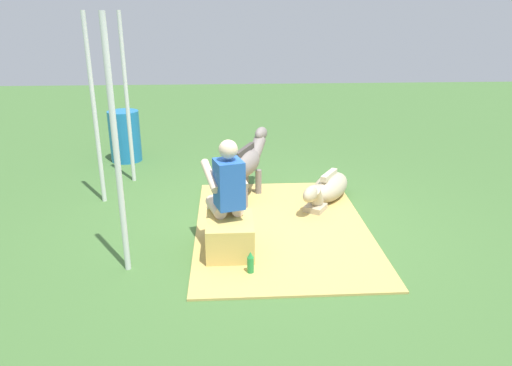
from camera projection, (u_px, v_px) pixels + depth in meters
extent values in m
plane|color=#426B33|center=(267.00, 223.00, 6.07)|extent=(24.00, 24.00, 0.00)
cube|color=tan|center=(281.00, 227.00, 5.92)|extent=(3.07, 2.10, 0.02)
cube|color=tan|center=(230.00, 237.00, 5.24)|extent=(0.64, 0.51, 0.40)
cylinder|color=beige|center=(216.00, 207.00, 5.34)|extent=(0.42, 0.25, 0.14)
cylinder|color=beige|center=(212.00, 222.00, 5.61)|extent=(0.11, 0.11, 0.40)
cube|color=black|center=(213.00, 235.00, 5.66)|extent=(0.24, 0.16, 0.06)
cylinder|color=beige|center=(233.00, 205.00, 5.40)|extent=(0.42, 0.25, 0.14)
cylinder|color=beige|center=(228.00, 220.00, 5.67)|extent=(0.11, 0.11, 0.40)
cube|color=black|center=(229.00, 233.00, 5.73)|extent=(0.24, 0.16, 0.06)
cube|color=#2659B2|center=(229.00, 184.00, 5.08)|extent=(0.37, 0.35, 0.52)
cylinder|color=beige|center=(210.00, 176.00, 5.17)|extent=(0.51, 0.23, 0.26)
cylinder|color=beige|center=(238.00, 173.00, 5.27)|extent=(0.51, 0.23, 0.26)
sphere|color=beige|center=(228.00, 149.00, 4.95)|extent=(0.20, 0.20, 0.20)
ellipsoid|color=slate|center=(245.00, 164.00, 6.59)|extent=(0.90, 0.62, 0.34)
cylinder|color=slate|center=(245.00, 181.00, 6.99)|extent=(0.09, 0.09, 0.38)
cylinder|color=slate|center=(258.00, 182.00, 6.92)|extent=(0.09, 0.09, 0.38)
cylinder|color=slate|center=(231.00, 194.00, 6.49)|extent=(0.09, 0.09, 0.38)
cylinder|color=slate|center=(245.00, 196.00, 6.43)|extent=(0.09, 0.09, 0.38)
cylinder|color=slate|center=(257.00, 147.00, 6.99)|extent=(0.41, 0.31, 0.33)
ellipsoid|color=slate|center=(261.00, 134.00, 7.10)|extent=(0.36, 0.27, 0.20)
cube|color=#433D3A|center=(245.00, 150.00, 6.52)|extent=(0.58, 0.29, 0.08)
cylinder|color=#433D3A|center=(232.00, 178.00, 6.19)|extent=(0.07, 0.07, 0.30)
ellipsoid|color=tan|center=(330.00, 187.00, 6.76)|extent=(0.96, 0.81, 0.36)
cube|color=tan|center=(315.00, 209.00, 6.37)|extent=(0.37, 0.35, 0.10)
cylinder|color=tan|center=(315.00, 196.00, 6.28)|extent=(0.34, 0.30, 0.30)
ellipsoid|color=tan|center=(310.00, 194.00, 6.11)|extent=(0.34, 0.30, 0.20)
cube|color=beige|center=(329.00, 175.00, 6.63)|extent=(0.41, 0.30, 0.08)
cylinder|color=#268C3F|center=(251.00, 266.00, 4.85)|extent=(0.07, 0.07, 0.19)
cone|color=#268C3F|center=(250.00, 255.00, 4.81)|extent=(0.06, 0.06, 0.06)
cylinder|color=#1E72B2|center=(125.00, 136.00, 8.41)|extent=(0.53, 0.53, 0.89)
cylinder|color=silver|center=(116.00, 152.00, 4.56)|extent=(0.06, 0.06, 2.54)
cylinder|color=silver|center=(127.00, 100.00, 7.13)|extent=(0.06, 0.06, 2.54)
cylinder|color=silver|center=(94.00, 112.00, 6.32)|extent=(0.06, 0.06, 2.54)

